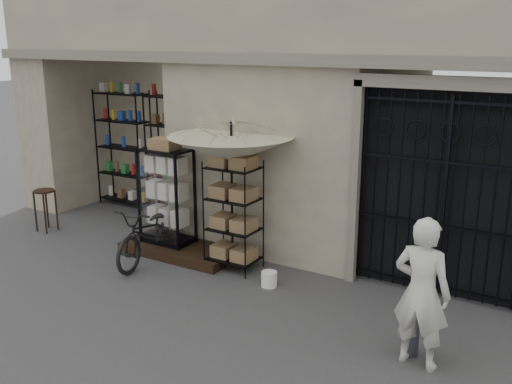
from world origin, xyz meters
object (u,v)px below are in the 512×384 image
Objects in this scene: display_cabinet at (167,201)px; shopkeeper at (416,363)px; steel_bollard at (413,322)px; bicycle at (152,260)px; wire_rack at (234,217)px; wooden_stool at (46,209)px; white_bucket at (269,279)px; market_umbrella at (231,142)px.

shopkeeper is at bearing -14.79° from display_cabinet.
shopkeeper is at bearing -56.35° from steel_bollard.
bicycle is 2.18× the size of steel_bollard.
wire_rack is (1.40, -0.08, -0.02)m from display_cabinet.
wooden_stool is at bearing 168.13° from bicycle.
white_bucket is 0.14× the size of shopkeeper.
wooden_stool reaches higher than white_bucket.
market_umbrella reaches higher than bicycle.
steel_bollard is at bearing -20.69° from market_umbrella.
bicycle is 4.68m from shopkeeper.
wooden_stool is (-2.65, -0.38, -0.46)m from display_cabinet.
wire_rack reaches higher than shopkeeper.
wooden_stool is at bearing -166.46° from wire_rack.
display_cabinet reaches higher than steel_bollard.
display_cabinet is at bearing -177.85° from market_umbrella.
bicycle reaches higher than shopkeeper.
white_bucket is 2.63m from shopkeeper.
steel_bollard is 0.49× the size of shopkeeper.
display_cabinet is 4.95m from shopkeeper.
wire_rack is 2.07× the size of steel_bollard.
market_umbrella is 4.27m from wooden_stool.
shopkeeper is (3.28, -1.26, -0.86)m from wire_rack.
shopkeeper is at bearing -7.50° from wooden_stool.
bicycle is (-1.22, -0.57, -2.01)m from market_umbrella.
bicycle is at bearing -176.67° from white_bucket.
display_cabinet is 7.45× the size of white_bucket.
wire_rack is 4.08m from wooden_stool.
market_umbrella is 3.86m from steel_bollard.
display_cabinet is at bearing 169.90° from white_bucket.
display_cabinet reaches higher than wooden_stool.
display_cabinet is 1.03m from bicycle.
market_umbrella is (-0.11, 0.13, 1.15)m from wire_rack.
shopkeeper is at bearing -21.13° from white_bucket.
shopkeeper is at bearing -22.33° from market_umbrella.
market_umbrella reaches higher than steel_bollard.
steel_bollard is (4.58, -1.19, -0.46)m from display_cabinet.
display_cabinet reaches higher than bicycle.
market_umbrella reaches higher than wooden_stool.
display_cabinet is 4.75m from steel_bollard.
display_cabinet is 2.09× the size of steel_bollard.
bicycle is at bearing -3.02° from wooden_stool.
wire_rack is at bearing -2.08° from display_cabinet.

